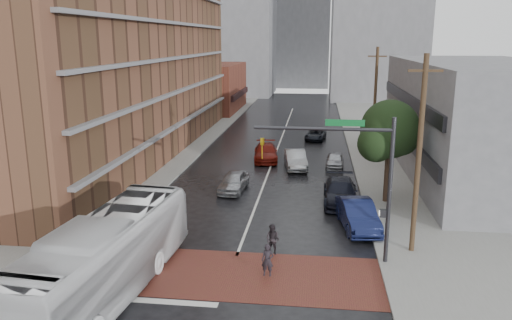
% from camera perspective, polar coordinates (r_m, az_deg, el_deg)
% --- Properties ---
extents(ground, '(160.00, 160.00, 0.00)m').
position_cam_1_polar(ground, '(23.36, -3.24, -13.46)').
color(ground, black).
rests_on(ground, ground).
extents(crosswalk, '(14.00, 5.00, 0.02)m').
position_cam_1_polar(crosswalk, '(23.79, -3.02, -12.90)').
color(crosswalk, maroon).
rests_on(crosswalk, ground).
extents(sidewalk_west, '(9.00, 90.00, 0.15)m').
position_cam_1_polar(sidewalk_west, '(49.10, -11.32, 0.98)').
color(sidewalk_west, gray).
rests_on(sidewalk_west, ground).
extents(sidewalk_east, '(9.00, 90.00, 0.15)m').
position_cam_1_polar(sidewalk_east, '(47.28, 16.20, 0.21)').
color(sidewalk_east, gray).
rests_on(sidewalk_east, ground).
extents(apartment_block, '(10.00, 44.00, 28.00)m').
position_cam_1_polar(apartment_block, '(47.99, -15.48, 17.21)').
color(apartment_block, brown).
rests_on(apartment_block, ground).
extents(storefront_west, '(8.00, 16.00, 7.00)m').
position_cam_1_polar(storefront_west, '(76.43, -4.99, 8.26)').
color(storefront_west, brown).
rests_on(storefront_west, ground).
extents(building_east, '(11.00, 26.00, 9.00)m').
position_cam_1_polar(building_east, '(42.83, 24.25, 4.22)').
color(building_east, gray).
rests_on(building_east, ground).
extents(distant_tower_west, '(18.00, 16.00, 32.00)m').
position_cam_1_polar(distant_tower_west, '(100.18, -3.36, 16.72)').
color(distant_tower_west, gray).
rests_on(distant_tower_west, ground).
extents(distant_tower_center, '(12.00, 10.00, 24.00)m').
position_cam_1_polar(distant_tower_center, '(115.51, 5.31, 14.29)').
color(distant_tower_center, gray).
rests_on(distant_tower_center, ground).
extents(street_tree, '(4.20, 4.10, 6.90)m').
position_cam_1_polar(street_tree, '(33.34, 15.05, 2.99)').
color(street_tree, '#332319').
rests_on(street_tree, ground).
extents(signal_mast, '(6.50, 0.30, 7.20)m').
position_cam_1_polar(signal_mast, '(23.78, 11.72, -1.02)').
color(signal_mast, '#2D2D33').
rests_on(signal_mast, ground).
extents(utility_pole_near, '(1.60, 0.26, 10.00)m').
position_cam_1_polar(utility_pole_near, '(25.54, 18.11, 0.54)').
color(utility_pole_near, '#473321').
rests_on(utility_pole_near, ground).
extents(utility_pole_far, '(1.60, 0.26, 10.00)m').
position_cam_1_polar(utility_pole_far, '(45.06, 13.41, 6.29)').
color(utility_pole_far, '#473321').
rests_on(utility_pole_far, ground).
extents(transit_bus, '(3.95, 12.58, 3.45)m').
position_cam_1_polar(transit_bus, '(22.18, -16.94, -10.68)').
color(transit_bus, silver).
rests_on(transit_bus, ground).
extents(pedestrian_a, '(0.57, 0.38, 1.54)m').
position_cam_1_polar(pedestrian_a, '(23.31, 1.33, -11.40)').
color(pedestrian_a, black).
rests_on(pedestrian_a, ground).
extents(pedestrian_b, '(0.94, 0.85, 1.57)m').
position_cam_1_polar(pedestrian_b, '(25.51, 1.91, -9.07)').
color(pedestrian_b, black).
rests_on(pedestrian_b, ground).
extents(car_travel_a, '(2.02, 4.28, 1.41)m').
position_cam_1_polar(car_travel_a, '(35.75, -2.58, -2.48)').
color(car_travel_a, '#999BA1').
rests_on(car_travel_a, ground).
extents(car_travel_b, '(2.33, 4.91, 1.55)m').
position_cam_1_polar(car_travel_b, '(42.08, 4.54, 0.07)').
color(car_travel_b, '#96999D').
rests_on(car_travel_b, ground).
extents(car_travel_c, '(2.59, 5.27, 1.47)m').
position_cam_1_polar(car_travel_c, '(44.73, 1.13, 0.88)').
color(car_travel_c, maroon).
rests_on(car_travel_c, ground).
extents(suv_travel, '(2.50, 4.39, 1.16)m').
position_cam_1_polar(suv_travel, '(54.22, 6.83, 2.88)').
color(suv_travel, black).
rests_on(suv_travel, ground).
extents(car_parked_near, '(2.50, 5.21, 1.65)m').
position_cam_1_polar(car_parked_near, '(29.37, 11.54, -6.15)').
color(car_parked_near, '#121940').
rests_on(car_parked_near, ground).
extents(car_parked_mid, '(2.23, 5.42, 1.57)m').
position_cam_1_polar(car_parked_mid, '(33.56, 9.62, -3.61)').
color(car_parked_mid, black).
rests_on(car_parked_mid, ground).
extents(car_parked_far, '(1.70, 3.79, 1.27)m').
position_cam_1_polar(car_parked_far, '(42.90, 9.01, 0.01)').
color(car_parked_far, '#9EA0A5').
rests_on(car_parked_far, ground).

